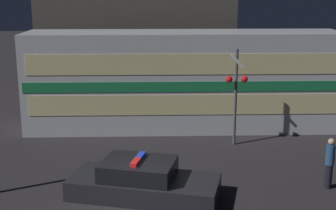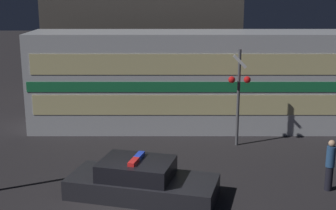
# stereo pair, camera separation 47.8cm
# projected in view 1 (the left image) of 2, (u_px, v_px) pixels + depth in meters

# --- Properties ---
(train) EXTENTS (14.24, 2.93, 4.42)m
(train) POSITION_uv_depth(u_px,v_px,m) (184.00, 80.00, 21.40)
(train) COLOR #B7BABF
(train) RESTS_ON ground_plane
(police_car) EXTENTS (4.91, 2.95, 1.28)m
(police_car) POSITION_uv_depth(u_px,v_px,m) (143.00, 182.00, 14.49)
(police_car) COLOR black
(police_car) RESTS_ON ground_plane
(pedestrian) EXTENTS (0.28, 0.28, 1.69)m
(pedestrian) POSITION_uv_depth(u_px,v_px,m) (330.00, 163.00, 15.00)
(pedestrian) COLOR black
(pedestrian) RESTS_ON ground_plane
(crossing_signal_near) EXTENTS (0.89, 0.34, 3.97)m
(crossing_signal_near) POSITION_uv_depth(u_px,v_px,m) (236.00, 89.00, 18.82)
(crossing_signal_near) COLOR #4C4C51
(crossing_signal_near) RESTS_ON ground_plane
(building_left) EXTENTS (10.76, 5.30, 9.00)m
(building_left) POSITION_uv_depth(u_px,v_px,m) (137.00, 20.00, 27.13)
(building_left) COLOR #47423D
(building_left) RESTS_ON ground_plane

